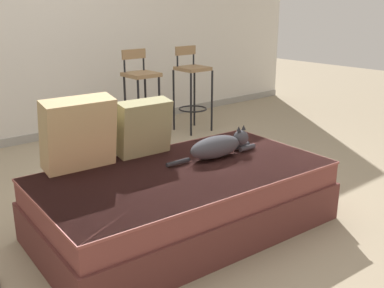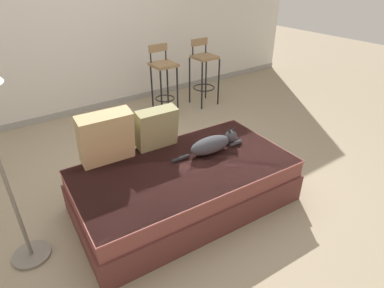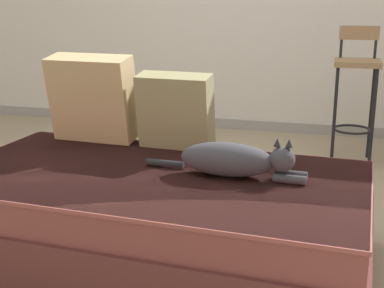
% 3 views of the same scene
% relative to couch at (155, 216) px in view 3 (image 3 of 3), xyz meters
% --- Properties ---
extents(ground_plane, '(16.00, 16.00, 0.00)m').
position_rel_couch_xyz_m(ground_plane, '(0.00, 0.40, -0.22)').
color(ground_plane, gray).
rests_on(ground_plane, ground).
extents(wall_baseboard_trim, '(8.00, 0.02, 0.09)m').
position_rel_couch_xyz_m(wall_baseboard_trim, '(0.00, 2.60, -0.17)').
color(wall_baseboard_trim, gray).
rests_on(wall_baseboard_trim, ground).
extents(couch, '(1.96, 1.14, 0.42)m').
position_rel_couch_xyz_m(couch, '(0.00, 0.00, 0.00)').
color(couch, brown).
rests_on(couch, ground).
extents(throw_pillow_corner, '(0.46, 0.26, 0.47)m').
position_rel_couch_xyz_m(throw_pillow_corner, '(-0.50, 0.44, 0.44)').
color(throw_pillow_corner, tan).
rests_on(throw_pillow_corner, couch).
extents(throw_pillow_middle, '(0.39, 0.21, 0.40)m').
position_rel_couch_xyz_m(throw_pillow_middle, '(-0.02, 0.42, 0.41)').
color(throw_pillow_middle, '#847F56').
rests_on(throw_pillow_middle, couch).
extents(cat, '(0.74, 0.18, 0.19)m').
position_rel_couch_xyz_m(cat, '(0.35, 0.05, 0.28)').
color(cat, '#333338').
rests_on(cat, couch).
extents(bar_stool_near_window, '(0.32, 0.32, 0.98)m').
position_rel_couch_xyz_m(bar_stool_near_window, '(0.90, 1.85, 0.38)').
color(bar_stool_near_window, black).
rests_on(bar_stool_near_window, ground).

